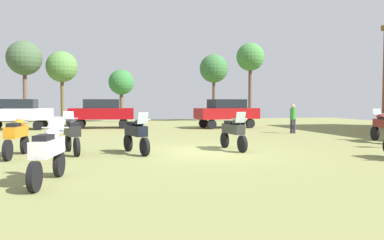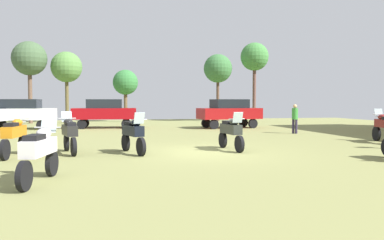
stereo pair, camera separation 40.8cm
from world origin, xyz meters
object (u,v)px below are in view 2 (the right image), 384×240
object	(u,v)px
motorcycle_4	(133,133)
tree_5	(255,58)
car_2	(105,111)
tree_1	(67,68)
car_3	(21,112)
motorcycle_5	(231,131)
car_4	(229,111)
motorcycle_10	(40,151)
motorcycle_9	(15,134)
tree_4	(125,83)
tree_3	(29,59)
motorcycle_1	(70,133)
tree_2	(218,69)
person_1	(295,117)

from	to	relation	value
motorcycle_4	tree_5	world-z (taller)	tree_5
car_2	tree_1	distance (m)	9.24
car_3	tree_5	distance (m)	20.68
motorcycle_5	car_4	size ratio (longest dim) A/B	0.48
motorcycle_10	tree_5	world-z (taller)	tree_5
car_4	tree_1	distance (m)	15.63
motorcycle_4	motorcycle_9	distance (m)	3.91
motorcycle_5	tree_4	xyz separation A→B (m)	(-3.14, 21.53, 2.84)
motorcycle_5	tree_1	bearing A→B (deg)	-74.65
tree_1	tree_3	xyz separation A→B (m)	(-2.90, -0.61, 0.59)
motorcycle_1	tree_3	xyz separation A→B (m)	(-5.25, 20.20, 4.68)
tree_2	tree_5	bearing A→B (deg)	-10.46
motorcycle_1	tree_3	bearing A→B (deg)	89.63
motorcycle_10	car_2	world-z (taller)	car_2
motorcycle_5	tree_2	world-z (taller)	tree_2
motorcycle_1	tree_2	size ratio (longest dim) A/B	0.34
motorcycle_4	tree_1	bearing A→B (deg)	-95.52
motorcycle_1	tree_5	size ratio (longest dim) A/B	0.29
motorcycle_4	car_3	distance (m)	14.99
tree_1	motorcycle_1	bearing A→B (deg)	-83.55
motorcycle_1	tree_5	world-z (taller)	tree_5
car_2	car_3	distance (m)	5.43
car_3	car_2	bearing A→B (deg)	-86.24
motorcycle_4	car_2	xyz separation A→B (m)	(-1.20, 13.51, 0.45)
tree_2	car_4	bearing A→B (deg)	-100.83
car_2	car_3	world-z (taller)	same
car_2	tree_1	xyz separation A→B (m)	(-3.35, 7.81, 3.65)
motorcycle_1	car_4	xyz separation A→B (m)	(9.49, 11.29, 0.45)
motorcycle_4	motorcycle_5	world-z (taller)	motorcycle_4
motorcycle_4	car_2	bearing A→B (deg)	-102.50
motorcycle_9	car_3	distance (m)	13.64
person_1	tree_1	xyz separation A→B (m)	(-14.12, 14.75, 3.83)
person_1	motorcycle_5	bearing A→B (deg)	89.35
motorcycle_10	car_2	bearing A→B (deg)	97.22
motorcycle_10	car_3	distance (m)	18.40
motorcycle_4	motorcycle_9	bearing A→B (deg)	-18.72
motorcycle_9	motorcycle_1	bearing A→B (deg)	20.02
motorcycle_1	car_2	distance (m)	13.06
motorcycle_9	motorcycle_5	bearing A→B (deg)	7.00
motorcycle_1	motorcycle_10	bearing A→B (deg)	-106.47
tree_1	car_3	bearing A→B (deg)	-104.77
tree_2	person_1	bearing A→B (deg)	-87.70
motorcycle_9	tree_4	distance (m)	22.24
motorcycle_10	person_1	world-z (taller)	person_1
motorcycle_9	tree_2	xyz separation A→B (m)	(12.90, 20.62, 4.15)
motorcycle_5	car_4	world-z (taller)	car_4
motorcycle_4	tree_4	world-z (taller)	tree_4
motorcycle_9	tree_2	distance (m)	24.67
tree_2	motorcycle_1	bearing A→B (deg)	-118.99
person_1	tree_2	bearing A→B (deg)	-45.64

